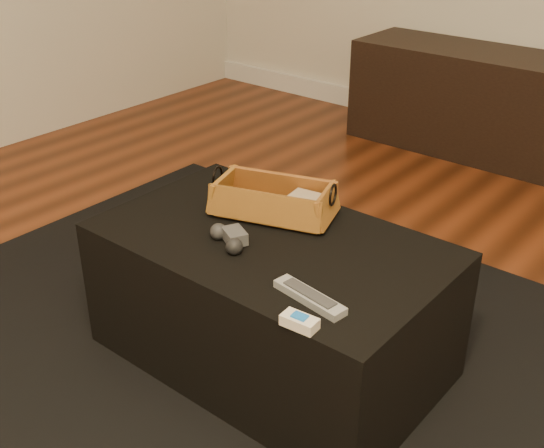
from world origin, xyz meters
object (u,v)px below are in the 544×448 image
Objects in this scene: wicker_basket at (274,202)px; cream_gadget at (300,322)px; ottoman at (271,300)px; silver_remote at (310,297)px; game_controller at (230,238)px; tv_remote at (266,209)px; media_cabinet at (482,103)px.

wicker_basket reaches higher than cream_gadget.
silver_remote is (0.27, -0.18, 0.22)m from ottoman.
game_controller is at bearing 154.86° from cream_gadget.
silver_remote is (0.37, -0.28, -0.01)m from tv_remote.
cream_gadget is (0.38, -0.18, -0.01)m from game_controller.
wicker_basket is at bearing 126.55° from ottoman.
game_controller reaches higher than cream_gadget.
media_cabinet is 8.97× the size of game_controller.
tv_remote reaches higher than ottoman.
wicker_basket is 4.58× the size of cream_gadget.
ottoman is at bearing -82.63° from media_cabinet.
game_controller is at bearing -83.44° from wicker_basket.
ottoman is at bearing 58.87° from game_controller.
wicker_basket reaches higher than game_controller.
silver_remote is at bearing -13.29° from game_controller.
tv_remote is 0.48× the size of wicker_basket.
game_controller is at bearing -121.13° from ottoman.
media_cabinet reaches higher than tv_remote.
cream_gadget is at bearing -25.14° from game_controller.
media_cabinet reaches higher than cream_gadget.
ottoman is at bearing -69.04° from tv_remote.
media_cabinet is 7.05× the size of tv_remote.
wicker_basket reaches higher than media_cabinet.
media_cabinet is 15.42× the size of cream_gadget.
media_cabinet reaches higher than silver_remote.
silver_remote is at bearing -40.04° from wicker_basket.
cream_gadget is (0.42, -0.38, -0.01)m from tv_remote.
cream_gadget is (0.58, -2.34, 0.18)m from media_cabinet.
silver_remote is 0.11m from cream_gadget.
wicker_basket is 0.47m from silver_remote.
ottoman is 6.56× the size of game_controller.
ottoman is 0.27m from tv_remote.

